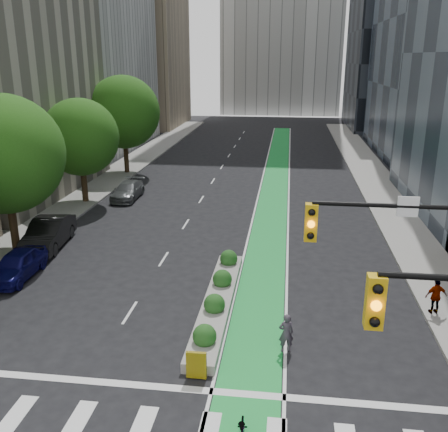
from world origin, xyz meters
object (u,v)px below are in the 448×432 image
(cyclist, at_px, (286,333))
(parked_car_left_mid, at_px, (48,233))
(median_planter, at_px, (218,299))
(parked_car_left_far, at_px, (128,191))
(parked_car_left_near, at_px, (17,265))
(pedestrian_far, at_px, (436,296))

(cyclist, relative_size, parked_car_left_mid, 0.30)
(median_planter, height_order, parked_car_left_far, parked_car_left_far)
(cyclist, distance_m, parked_car_left_near, 14.16)
(cyclist, bearing_deg, pedestrian_far, -163.39)
(parked_car_left_near, height_order, pedestrian_far, pedestrian_far)
(median_planter, xyz_separation_m, parked_car_left_near, (-10.29, 1.71, 0.33))
(parked_car_left_far, bearing_deg, parked_car_left_mid, -97.98)
(parked_car_left_near, xyz_separation_m, parked_car_left_mid, (-0.41, 4.18, 0.13))
(parked_car_left_near, bearing_deg, median_planter, -10.38)
(parked_car_left_near, height_order, parked_car_left_far, parked_car_left_near)
(parked_car_left_near, bearing_deg, parked_car_left_mid, 94.59)
(parked_car_left_near, distance_m, parked_car_left_far, 14.79)
(parked_car_left_near, bearing_deg, pedestrian_far, -4.95)
(median_planter, distance_m, pedestrian_far, 9.25)
(cyclist, bearing_deg, parked_car_left_mid, -46.15)
(median_planter, relative_size, pedestrian_far, 6.54)
(parked_car_left_mid, bearing_deg, cyclist, -40.05)
(cyclist, xyz_separation_m, parked_car_left_mid, (-13.70, 9.04, 0.06))
(median_planter, relative_size, parked_car_left_mid, 2.02)
(parked_car_left_near, height_order, parked_car_left_mid, parked_car_left_mid)
(pedestrian_far, bearing_deg, parked_car_left_far, -52.69)
(parked_car_left_mid, bearing_deg, parked_car_left_far, 76.26)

